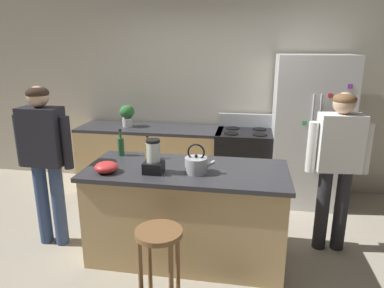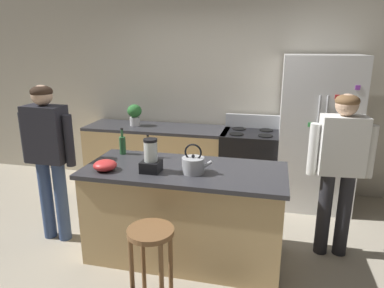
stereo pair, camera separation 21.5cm
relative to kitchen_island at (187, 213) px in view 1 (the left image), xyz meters
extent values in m
plane|color=#B2A893|center=(0.00, 0.00, -0.45)|extent=(14.00, 14.00, 0.00)
cube|color=beige|center=(0.00, 1.95, 0.90)|extent=(8.00, 0.10, 2.70)
cube|color=tan|center=(0.00, 0.00, -0.02)|extent=(1.80, 0.77, 0.86)
cube|color=#333338|center=(0.00, 0.00, 0.43)|extent=(1.86, 0.83, 0.04)
cube|color=tan|center=(-0.80, 1.55, -0.02)|extent=(2.00, 0.64, 0.86)
cube|color=#333338|center=(-0.80, 1.55, 0.43)|extent=(2.00, 0.64, 0.04)
cube|color=silver|center=(1.30, 1.50, 0.49)|extent=(0.90, 0.70, 1.89)
cylinder|color=#B7BABF|center=(1.26, 1.13, 0.59)|extent=(0.02, 0.02, 0.85)
cylinder|color=#B7BABF|center=(1.34, 1.13, 0.59)|extent=(0.02, 0.02, 0.85)
cube|color=yellow|center=(1.60, 1.15, 0.76)|extent=(0.05, 0.01, 0.05)
cube|color=purple|center=(1.63, 1.15, 1.10)|extent=(0.05, 0.01, 0.05)
cube|color=yellow|center=(1.43, 1.15, 0.56)|extent=(0.05, 0.01, 0.05)
cube|color=red|center=(1.43, 1.15, 1.00)|extent=(0.05, 0.01, 0.05)
cube|color=#3FB259|center=(1.18, 1.15, 0.67)|extent=(0.05, 0.01, 0.05)
cube|color=#268CD8|center=(1.59, 1.15, 0.71)|extent=(0.05, 0.01, 0.05)
cube|color=black|center=(0.51, 1.52, 0.00)|extent=(0.76, 0.64, 0.90)
cube|color=black|center=(0.51, 1.20, -0.05)|extent=(0.60, 0.01, 0.24)
cube|color=#B7BABF|center=(0.51, 1.81, 0.54)|extent=(0.76, 0.06, 0.18)
cylinder|color=black|center=(0.33, 1.37, 0.46)|extent=(0.18, 0.18, 0.01)
cylinder|color=black|center=(0.69, 1.37, 0.46)|extent=(0.18, 0.18, 0.01)
cylinder|color=black|center=(0.33, 1.67, 0.46)|extent=(0.18, 0.18, 0.01)
cylinder|color=black|center=(0.69, 1.67, 0.46)|extent=(0.18, 0.18, 0.01)
cylinder|color=#384C7A|center=(-1.50, -0.01, -0.02)|extent=(0.13, 0.13, 0.86)
cylinder|color=#384C7A|center=(-1.32, -0.01, -0.02)|extent=(0.13, 0.13, 0.86)
cube|color=#26262D|center=(-1.41, -0.01, 0.69)|extent=(0.40, 0.23, 0.57)
cylinder|color=#26262D|center=(-1.66, -0.01, 0.64)|extent=(0.09, 0.09, 0.51)
cylinder|color=#26262D|center=(-1.16, -0.02, 0.64)|extent=(0.09, 0.09, 0.51)
sphere|color=#D8AD8C|center=(-1.41, -0.01, 1.08)|extent=(0.20, 0.20, 0.20)
ellipsoid|color=#332319|center=(-1.41, -0.01, 1.11)|extent=(0.21, 0.21, 0.12)
cylinder|color=#26262B|center=(1.49, 0.37, -0.03)|extent=(0.14, 0.14, 0.84)
cylinder|color=#26262B|center=(1.31, 0.36, -0.03)|extent=(0.14, 0.14, 0.84)
cube|color=white|center=(1.40, 0.37, 0.66)|extent=(0.42, 0.25, 0.54)
cylinder|color=white|center=(1.65, 0.39, 0.61)|extent=(0.10, 0.10, 0.49)
cylinder|color=white|center=(1.15, 0.34, 0.61)|extent=(0.10, 0.10, 0.49)
sphere|color=#D8AD8C|center=(1.40, 0.37, 1.03)|extent=(0.22, 0.22, 0.20)
ellipsoid|color=brown|center=(1.40, 0.37, 1.07)|extent=(0.23, 0.23, 0.12)
cylinder|color=brown|center=(-0.08, -0.72, 0.19)|extent=(0.36, 0.36, 0.04)
cylinder|color=brown|center=(-0.20, -0.84, -0.14)|extent=(0.04, 0.04, 0.62)
cylinder|color=brown|center=(0.04, -0.84, -0.14)|extent=(0.04, 0.04, 0.62)
cylinder|color=brown|center=(-0.20, -0.60, -0.14)|extent=(0.04, 0.04, 0.62)
cylinder|color=brown|center=(0.04, -0.60, -0.14)|extent=(0.04, 0.04, 0.62)
cylinder|color=silver|center=(-1.12, 1.55, 0.51)|extent=(0.14, 0.14, 0.12)
ellipsoid|color=#337A38|center=(-1.12, 1.55, 0.66)|extent=(0.20, 0.20, 0.18)
cube|color=black|center=(-0.27, -0.15, 0.50)|extent=(0.17, 0.17, 0.10)
cylinder|color=silver|center=(-0.27, -0.15, 0.64)|extent=(0.12, 0.12, 0.18)
cylinder|color=black|center=(-0.27, -0.15, 0.74)|extent=(0.12, 0.12, 0.02)
cylinder|color=#2D6638|center=(-0.74, 0.28, 0.54)|extent=(0.07, 0.07, 0.18)
cylinder|color=#2D6638|center=(-0.74, 0.28, 0.67)|extent=(0.03, 0.03, 0.08)
cylinder|color=black|center=(-0.74, 0.28, 0.72)|extent=(0.03, 0.03, 0.02)
cylinder|color=olive|center=(-0.44, 0.23, 0.53)|extent=(0.06, 0.06, 0.15)
cylinder|color=olive|center=(-0.44, 0.23, 0.64)|extent=(0.02, 0.02, 0.07)
cylinder|color=black|center=(-0.44, 0.23, 0.68)|extent=(0.03, 0.03, 0.02)
ellipsoid|color=red|center=(-0.69, -0.22, 0.50)|extent=(0.21, 0.21, 0.10)
cylinder|color=#B7BABF|center=(0.10, -0.09, 0.52)|extent=(0.20, 0.20, 0.14)
sphere|color=black|center=(0.10, -0.09, 0.60)|extent=(0.03, 0.03, 0.03)
cylinder|color=#B7BABF|center=(0.23, -0.09, 0.54)|extent=(0.09, 0.03, 0.08)
torus|color=black|center=(0.10, -0.09, 0.64)|extent=(0.16, 0.02, 0.16)
camera|label=1|loc=(0.56, -2.97, 1.55)|focal=32.60mm
camera|label=2|loc=(0.77, -2.93, 1.55)|focal=32.60mm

